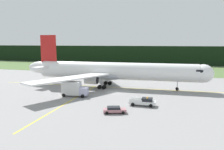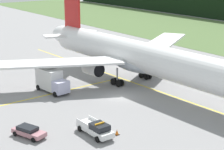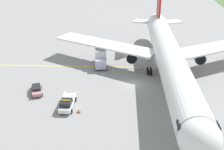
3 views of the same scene
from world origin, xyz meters
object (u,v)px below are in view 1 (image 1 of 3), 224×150
catering_truck (74,89)px  apron_cone (151,102)px  airliner (113,71)px  ops_pickup_truck (143,102)px  staff_car (114,110)px

catering_truck → apron_cone: size_ratio=9.61×
airliner → ops_pickup_truck: size_ratio=10.03×
airliner → apron_cone: 21.38m
catering_truck → apron_cone: (19.99, -1.41, -1.64)m
apron_cone → catering_truck: bearing=176.0°
catering_truck → apron_cone: bearing=-4.0°
staff_car → catering_truck: bearing=142.8°
ops_pickup_truck → airliner: bearing=124.2°
catering_truck → ops_pickup_truck: bearing=-11.0°
staff_car → airliner: bearing=106.8°
ops_pickup_truck → catering_truck: catering_truck is taller
airliner → staff_car: airliner is taller
ops_pickup_truck → staff_car: bearing=-124.1°
airliner → staff_car: size_ratio=12.04×
airliner → catering_truck: airliner is taller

